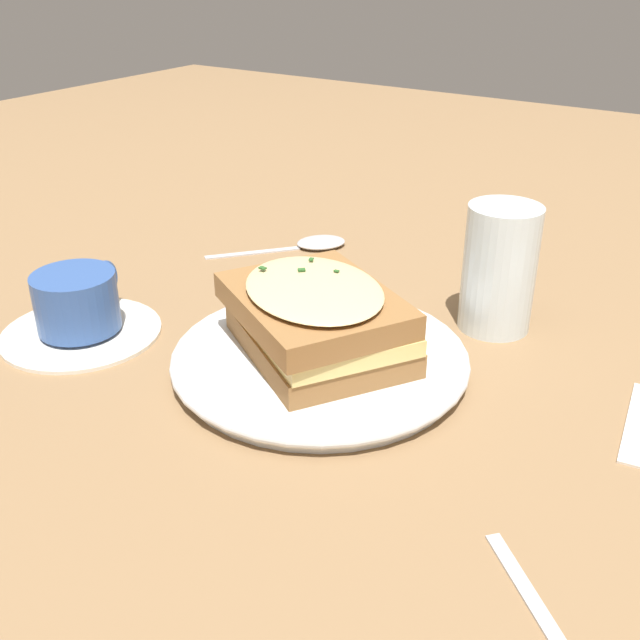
{
  "coord_description": "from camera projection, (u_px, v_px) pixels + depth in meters",
  "views": [
    {
      "loc": [
        -0.31,
        0.44,
        0.32
      ],
      "look_at": [
        -0.02,
        -0.01,
        0.05
      ],
      "focal_mm": 42.0,
      "sensor_mm": 36.0,
      "label": 1
    }
  ],
  "objects": [
    {
      "name": "spoon",
      "position": [
        313.0,
        243.0,
        0.86
      ],
      "size": [
        0.13,
        0.14,
        0.01
      ],
      "rotation": [
        0.0,
        0.0,
        2.43
      ],
      "color": "silver",
      "rests_on": "ground_plane"
    },
    {
      "name": "dinner_plate",
      "position": [
        320.0,
        358.0,
        0.62
      ],
      "size": [
        0.25,
        0.25,
        0.02
      ],
      "color": "white",
      "rests_on": "ground_plane"
    },
    {
      "name": "teacup_with_saucer",
      "position": [
        79.0,
        310.0,
        0.67
      ],
      "size": [
        0.14,
        0.14,
        0.06
      ],
      "rotation": [
        0.0,
        0.0,
        5.0
      ],
      "color": "silver",
      "rests_on": "ground_plane"
    },
    {
      "name": "sandwich",
      "position": [
        318.0,
        318.0,
        0.6
      ],
      "size": [
        0.18,
        0.18,
        0.06
      ],
      "rotation": [
        0.0,
        0.0,
        5.72
      ],
      "color": "olive",
      "rests_on": "dinner_plate"
    },
    {
      "name": "water_glass",
      "position": [
        499.0,
        269.0,
        0.66
      ],
      "size": [
        0.07,
        0.07,
        0.12
      ],
      "primitive_type": "cylinder",
      "color": "silver",
      "rests_on": "ground_plane"
    },
    {
      "name": "ground_plane",
      "position": [
        300.0,
        368.0,
        0.62
      ],
      "size": [
        2.4,
        2.4,
        0.0
      ],
      "primitive_type": "plane",
      "color": "olive"
    }
  ]
}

